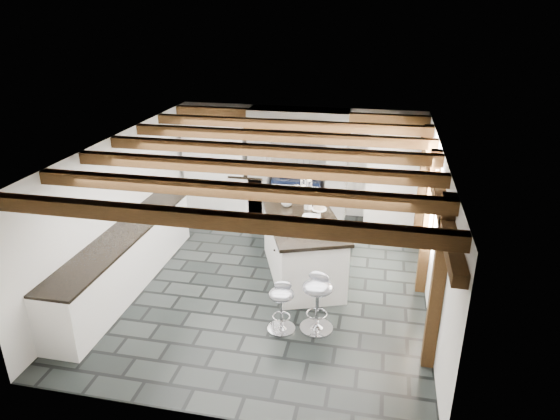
% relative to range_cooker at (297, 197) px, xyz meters
% --- Properties ---
extents(ground, '(6.00, 6.00, 0.00)m').
position_rel_range_cooker_xyz_m(ground, '(0.00, -2.68, -0.47)').
color(ground, black).
rests_on(ground, ground).
extents(room_shell, '(6.00, 6.03, 6.00)m').
position_rel_range_cooker_xyz_m(room_shell, '(-0.61, -1.26, 0.60)').
color(room_shell, white).
rests_on(room_shell, ground).
extents(range_cooker, '(1.00, 0.63, 0.99)m').
position_rel_range_cooker_xyz_m(range_cooker, '(0.00, 0.00, 0.00)').
color(range_cooker, black).
rests_on(range_cooker, ground).
extents(kitchen_island, '(1.76, 2.34, 1.38)m').
position_rel_range_cooker_xyz_m(kitchen_island, '(0.49, -2.38, 0.06)').
color(kitchen_island, white).
rests_on(kitchen_island, ground).
extents(bar_stool_near, '(0.51, 0.51, 0.86)m').
position_rel_range_cooker_xyz_m(bar_stool_near, '(0.95, -3.83, 0.07)').
color(bar_stool_near, silver).
rests_on(bar_stool_near, ground).
extents(bar_stool_far, '(0.40, 0.40, 0.73)m').
position_rel_range_cooker_xyz_m(bar_stool_far, '(0.47, -3.94, -0.01)').
color(bar_stool_far, silver).
rests_on(bar_stool_far, ground).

